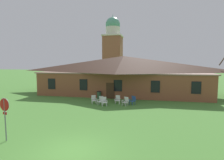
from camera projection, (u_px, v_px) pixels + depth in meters
name	position (u px, v px, depth m)	size (l,w,h in m)	color
ground_plane	(72.00, 151.00, 9.60)	(200.00, 200.00, 0.00)	#477F33
brick_building	(123.00, 74.00, 28.13)	(24.71, 10.40, 5.77)	brown
dome_tower	(113.00, 50.00, 48.81)	(5.18, 5.18, 17.80)	#93563D
stop_sign	(5.00, 111.00, 10.71)	(0.79, 0.21, 2.65)	slate
lawn_chair_by_porch	(94.00, 99.00, 20.83)	(0.82, 0.85, 0.96)	silver
lawn_chair_near_door	(101.00, 100.00, 20.21)	(0.67, 0.70, 0.96)	white
lawn_chair_left_end	(104.00, 101.00, 19.82)	(0.79, 0.84, 0.96)	white
lawn_chair_middle	(118.00, 99.00, 20.81)	(0.65, 0.68, 0.96)	silver
lawn_chair_right_end	(126.00, 101.00, 19.82)	(0.80, 0.84, 0.96)	silver
lawn_chair_far_side	(133.00, 100.00, 20.40)	(0.83, 0.86, 0.96)	#2D5693
trash_bin	(99.00, 95.00, 23.72)	(0.56, 0.56, 0.98)	#335638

